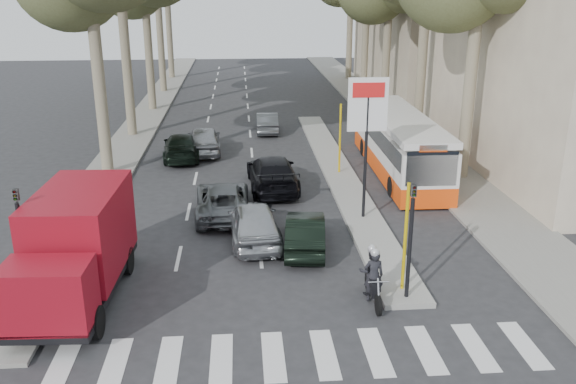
% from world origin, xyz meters
% --- Properties ---
extents(ground, '(120.00, 120.00, 0.00)m').
position_xyz_m(ground, '(0.00, 0.00, 0.00)').
color(ground, '#28282B').
rests_on(ground, ground).
extents(sidewalk_right, '(3.20, 70.00, 0.12)m').
position_xyz_m(sidewalk_right, '(8.60, 25.00, 0.06)').
color(sidewalk_right, gray).
rests_on(sidewalk_right, ground).
extents(median_left, '(2.40, 64.00, 0.12)m').
position_xyz_m(median_left, '(-8.00, 28.00, 0.06)').
color(median_left, gray).
rests_on(median_left, ground).
extents(traffic_island, '(1.50, 26.00, 0.16)m').
position_xyz_m(traffic_island, '(3.25, 11.00, 0.08)').
color(traffic_island, gray).
rests_on(traffic_island, ground).
extents(billboard, '(1.50, 12.10, 5.60)m').
position_xyz_m(billboard, '(3.25, 5.00, 3.70)').
color(billboard, yellow).
rests_on(billboard, ground).
extents(traffic_light_island, '(0.16, 0.41, 3.60)m').
position_xyz_m(traffic_light_island, '(3.25, -1.50, 2.49)').
color(traffic_light_island, black).
rests_on(traffic_light_island, ground).
extents(traffic_light_left, '(0.16, 0.41, 3.60)m').
position_xyz_m(traffic_light_left, '(-7.60, -1.00, 2.49)').
color(traffic_light_left, black).
rests_on(traffic_light_left, ground).
extents(silver_hatchback, '(2.12, 4.48, 1.48)m').
position_xyz_m(silver_hatchback, '(-1.10, 3.28, 0.74)').
color(silver_hatchback, '#AAADB2').
rests_on(silver_hatchback, ground).
extents(dark_hatchback, '(1.75, 3.96, 1.26)m').
position_xyz_m(dark_hatchback, '(0.68, 2.44, 0.63)').
color(dark_hatchback, black).
rests_on(dark_hatchback, ground).
extents(queue_car_a, '(2.31, 4.72, 1.29)m').
position_xyz_m(queue_car_a, '(-2.26, 6.00, 0.64)').
color(queue_car_a, '#52565A').
rests_on(queue_car_a, ground).
extents(queue_car_b, '(2.35, 5.26, 1.50)m').
position_xyz_m(queue_car_b, '(-0.10, 9.18, 0.75)').
color(queue_car_b, black).
rests_on(queue_car_b, ground).
extents(queue_car_c, '(2.00, 4.46, 1.49)m').
position_xyz_m(queue_car_c, '(-3.50, 15.64, 0.74)').
color(queue_car_c, gray).
rests_on(queue_car_c, ground).
extents(queue_car_d, '(1.40, 3.80, 1.24)m').
position_xyz_m(queue_car_d, '(0.19, 20.33, 0.62)').
color(queue_car_d, '#505358').
rests_on(queue_car_d, ground).
extents(queue_car_e, '(2.16, 4.69, 1.33)m').
position_xyz_m(queue_car_e, '(-4.63, 14.61, 0.66)').
color(queue_car_e, black).
rests_on(queue_car_e, ground).
extents(red_truck, '(2.52, 6.03, 3.17)m').
position_xyz_m(red_truck, '(-6.29, -0.54, 1.67)').
color(red_truck, black).
rests_on(red_truck, ground).
extents(city_bus, '(2.55, 11.00, 2.89)m').
position_xyz_m(city_bus, '(6.20, 11.21, 1.52)').
color(city_bus, '#F1470D').
rests_on(city_bus, ground).
extents(motorcycle, '(0.73, 2.03, 1.73)m').
position_xyz_m(motorcycle, '(2.26, -1.28, 0.79)').
color(motorcycle, black).
rests_on(motorcycle, ground).
extents(pedestrian_near, '(0.66, 1.06, 1.69)m').
position_xyz_m(pedestrian_near, '(7.20, 7.60, 0.96)').
color(pedestrian_near, '#3F3048').
rests_on(pedestrian_near, sidewalk_right).
extents(pedestrian_far, '(1.38, 0.97, 1.96)m').
position_xyz_m(pedestrian_far, '(7.62, 10.29, 1.10)').
color(pedestrian_far, '#695B4E').
rests_on(pedestrian_far, sidewalk_right).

